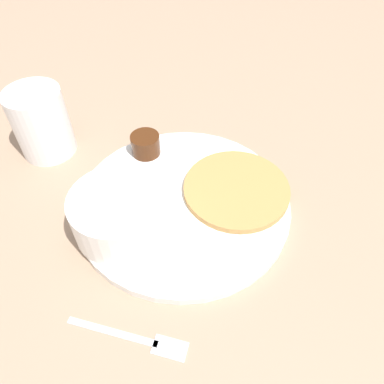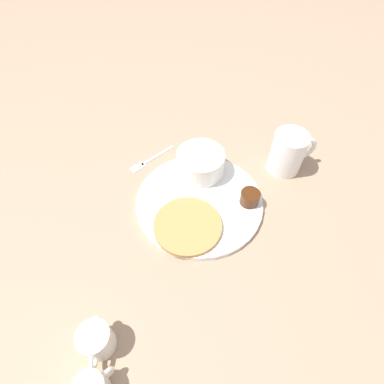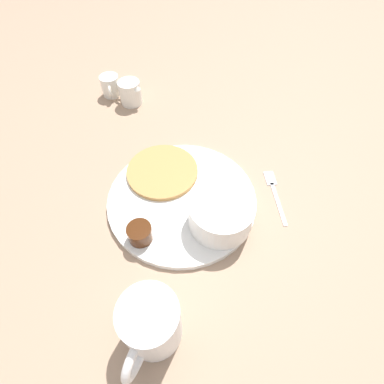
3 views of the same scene
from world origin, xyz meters
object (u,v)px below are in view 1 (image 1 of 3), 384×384
plate (183,203)px  bowl (118,213)px  coffee_mug (40,122)px  fork (141,340)px

plate → bowl: bearing=-81.2°
coffee_mug → plate: bearing=39.0°
bowl → coffee_mug: (-0.20, -0.06, 0.01)m
bowl → fork: size_ratio=0.99×
bowl → coffee_mug: 0.21m
bowl → fork: 0.15m
fork → plate: bearing=145.3°
coffee_mug → bowl: bearing=17.7°
bowl → plate: bearing=98.8°
plate → bowl: size_ratio=2.52×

